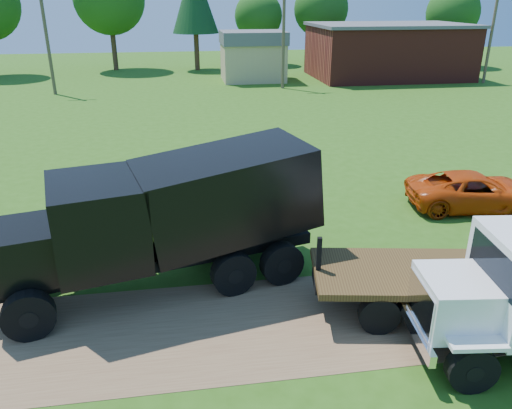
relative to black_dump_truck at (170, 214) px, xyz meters
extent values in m
plane|color=#2B5612|center=(3.96, -2.41, -2.19)|extent=(140.00, 140.00, 0.00)
cube|color=brown|center=(3.96, -2.41, -2.18)|extent=(120.00, 4.20, 0.01)
cylinder|color=black|center=(6.21, -5.36, -1.64)|extent=(1.12, 0.47, 1.09)
cylinder|color=black|center=(6.21, -5.36, -1.64)|extent=(0.42, 0.41, 0.38)
cylinder|color=black|center=(6.46, -3.26, -1.64)|extent=(1.12, 0.47, 1.09)
cylinder|color=black|center=(6.46, -3.26, -1.64)|extent=(0.42, 0.41, 0.38)
cube|color=white|center=(6.38, -4.32, -0.66)|extent=(1.96, 1.88, 1.19)
cube|color=white|center=(5.50, -4.21, -0.70)|extent=(0.25, 1.48, 0.99)
cube|color=white|center=(5.45, -4.21, -1.40)|extent=(0.41, 2.28, 0.30)
cube|color=black|center=(6.94, -4.38, 0.28)|extent=(0.28, 1.97, 0.84)
cube|color=black|center=(8.09, -3.31, 0.28)|extent=(1.48, 0.21, 0.74)
cube|color=white|center=(6.21, -5.36, -1.00)|extent=(1.23, 0.58, 0.10)
cube|color=white|center=(6.46, -3.26, -1.00)|extent=(1.23, 0.58, 0.10)
cube|color=black|center=(-0.40, -0.10, -1.27)|extent=(9.20, 3.26, 0.34)
cylinder|color=black|center=(-3.47, -2.07, -1.56)|extent=(1.32, 0.69, 1.26)
cylinder|color=black|center=(-3.47, -2.07, -1.56)|extent=(0.53, 0.52, 0.44)
cylinder|color=black|center=(-4.03, 0.27, -1.56)|extent=(1.32, 0.69, 1.26)
cylinder|color=black|center=(-4.03, 0.27, -1.56)|extent=(0.53, 0.52, 0.44)
cylinder|color=black|center=(1.67, -0.84, -1.56)|extent=(1.32, 0.69, 1.26)
cylinder|color=black|center=(1.67, -0.84, -1.56)|extent=(0.53, 0.52, 0.44)
cylinder|color=black|center=(1.10, 1.51, -1.56)|extent=(1.32, 0.69, 1.26)
cylinder|color=black|center=(1.10, 1.51, -1.56)|extent=(0.53, 0.52, 0.44)
cylinder|color=black|center=(3.12, -0.49, -1.56)|extent=(1.32, 0.69, 1.26)
cylinder|color=black|center=(3.12, -0.49, -1.56)|extent=(0.53, 0.52, 0.44)
cylinder|color=black|center=(2.56, 1.85, -1.56)|extent=(1.32, 0.69, 1.26)
cylinder|color=black|center=(2.56, 1.85, -1.56)|extent=(0.53, 0.52, 0.44)
cube|color=black|center=(-3.64, -0.87, -0.41)|extent=(2.47, 2.38, 1.38)
cube|color=black|center=(-1.85, -0.44, 0.11)|extent=(2.88, 3.22, 2.30)
cube|color=black|center=(-2.95, -0.71, 0.63)|extent=(0.59, 2.25, 0.92)
cube|color=black|center=(1.61, 0.39, 0.40)|extent=(5.54, 3.86, 2.79)
imported|color=#BF3D09|center=(11.76, 3.84, -1.47)|extent=(5.45, 3.04, 1.44)
cube|color=#3D2913|center=(7.73, -2.54, -1.12)|extent=(8.47, 3.80, 0.18)
cube|color=black|center=(7.73, -2.54, -1.37)|extent=(8.23, 2.39, 0.26)
cylinder|color=black|center=(5.03, -3.17, -1.68)|extent=(1.06, 0.48, 1.02)
cylinder|color=black|center=(5.40, -1.05, -1.68)|extent=(1.06, 0.48, 1.02)
cube|color=black|center=(3.80, -1.87, -0.60)|extent=(0.14, 0.14, 1.02)
imported|color=#999999|center=(1.72, 6.14, -1.40)|extent=(0.96, 0.95, 1.57)
cube|color=maroon|center=(21.96, 37.59, 0.31)|extent=(15.00, 10.00, 5.00)
cube|color=#57575C|center=(21.96, 37.59, 2.96)|extent=(15.40, 10.40, 0.30)
cube|color=tan|center=(7.96, 37.59, -0.39)|extent=(6.00, 5.00, 3.60)
cube|color=#57575C|center=(7.96, 37.59, 1.91)|extent=(6.20, 5.40, 1.20)
cylinder|color=brown|center=(-10.04, 32.59, 2.31)|extent=(0.28, 0.28, 9.00)
cylinder|color=brown|center=(9.96, 32.59, 2.31)|extent=(0.28, 0.28, 9.00)
cylinder|color=brown|center=(29.96, 32.59, 2.31)|extent=(0.28, 0.28, 9.00)
cylinder|color=#3A2217|center=(-6.43, 47.72, -0.14)|extent=(0.56, 0.56, 4.10)
cylinder|color=#3A2217|center=(2.81, 46.24, -0.15)|extent=(0.56, 0.56, 4.07)
cylinder|color=#3A2217|center=(10.53, 50.26, -0.67)|extent=(0.56, 0.56, 3.04)
sphere|color=#214511|center=(10.53, 50.26, 3.46)|extent=(5.74, 5.74, 5.74)
cylinder|color=#3A2217|center=(18.04, 49.51, -0.46)|extent=(0.56, 0.56, 3.45)
sphere|color=#214511|center=(18.04, 49.51, 4.21)|extent=(6.50, 6.50, 6.50)
cylinder|color=#3A2217|center=(32.75, 45.21, -0.56)|extent=(0.56, 0.56, 3.25)
sphere|color=#214511|center=(32.75, 45.21, 3.85)|extent=(6.13, 6.13, 6.13)
camera|label=1|loc=(0.43, -12.92, 5.60)|focal=35.00mm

